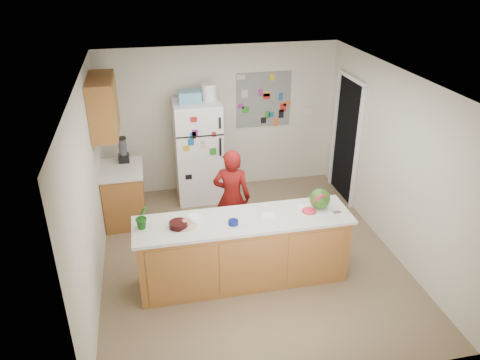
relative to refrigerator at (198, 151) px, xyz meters
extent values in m
cube|color=brown|center=(0.45, -1.88, -0.86)|extent=(4.00, 4.50, 0.02)
cube|color=beige|center=(0.45, 0.38, 0.40)|extent=(4.00, 0.02, 2.50)
cube|color=beige|center=(-1.56, -1.88, 0.40)|extent=(0.02, 4.50, 2.50)
cube|color=beige|center=(2.46, -1.88, 0.40)|extent=(0.02, 4.50, 2.50)
cube|color=white|center=(0.45, -1.88, 1.66)|extent=(4.00, 4.50, 0.02)
cube|color=black|center=(2.44, -0.43, 0.17)|extent=(0.03, 0.85, 2.04)
cube|color=brown|center=(0.25, -2.38, -0.41)|extent=(2.60, 0.62, 0.88)
cube|color=silver|center=(0.25, -2.38, 0.05)|extent=(2.68, 0.70, 0.04)
cube|color=brown|center=(-1.24, -0.53, -0.42)|extent=(0.60, 0.80, 0.86)
cube|color=silver|center=(-1.24, -0.53, 0.03)|extent=(0.64, 0.84, 0.04)
cube|color=brown|center=(-1.37, -0.58, 1.05)|extent=(0.35, 1.00, 0.80)
cube|color=silver|center=(0.00, 0.00, 0.00)|extent=(0.75, 0.70, 1.70)
cube|color=#5999B2|center=(-0.10, 0.00, 0.94)|extent=(0.35, 0.28, 0.18)
cube|color=slate|center=(1.20, 0.36, 0.70)|extent=(0.95, 0.01, 0.95)
imported|color=#670F0D|center=(0.28, -1.47, -0.12)|extent=(0.61, 0.50, 1.45)
cylinder|color=black|center=(-1.19, -0.29, 0.24)|extent=(0.12, 0.12, 0.38)
cube|color=silver|center=(1.18, -2.35, 0.08)|extent=(0.43, 0.34, 0.01)
sphere|color=#355E1C|center=(1.24, -2.33, 0.21)|extent=(0.26, 0.26, 0.26)
cylinder|color=red|center=(1.08, -2.40, 0.09)|extent=(0.17, 0.17, 0.02)
cylinder|color=black|center=(-0.54, -2.40, 0.11)|extent=(0.24, 0.24, 0.07)
cylinder|color=white|center=(-0.34, -2.29, 0.10)|extent=(0.21, 0.21, 0.06)
cylinder|color=#091657|center=(0.10, -2.47, 0.10)|extent=(0.16, 0.16, 0.05)
cylinder|color=beige|center=(-0.46, -2.39, 0.08)|extent=(0.34, 0.34, 0.02)
cube|color=white|center=(0.56, -2.38, 0.08)|extent=(0.18, 0.16, 0.02)
cube|color=gray|center=(1.42, -2.47, 0.08)|extent=(0.10, 0.05, 0.01)
imported|color=#12440C|center=(-0.95, -2.33, 0.22)|extent=(0.21, 0.20, 0.30)
camera|label=1|loc=(-0.81, -7.15, 3.03)|focal=35.00mm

